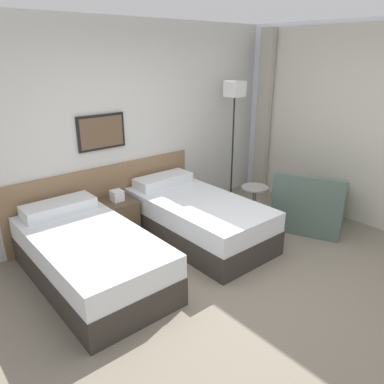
{
  "coord_description": "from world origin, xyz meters",
  "views": [
    {
      "loc": [
        -2.5,
        -2.09,
        2.29
      ],
      "look_at": [
        0.25,
        1.15,
        0.69
      ],
      "focal_mm": 35.0,
      "sensor_mm": 36.0,
      "label": 1
    }
  ],
  "objects_px": {
    "bed_near_door": "(90,256)",
    "side_table": "(254,197)",
    "bed_near_window": "(197,218)",
    "floor_lamp": "(234,101)",
    "armchair": "(309,208)",
    "nightstand": "(119,218)"
  },
  "relations": [
    {
      "from": "bed_near_door",
      "to": "bed_near_window",
      "type": "relative_size",
      "value": 1.0
    },
    {
      "from": "bed_near_window",
      "to": "side_table",
      "type": "xyz_separation_m",
      "value": [
        0.98,
        -0.12,
        0.07
      ]
    },
    {
      "from": "bed_near_window",
      "to": "nightstand",
      "type": "xyz_separation_m",
      "value": [
        -0.75,
        0.7,
        -0.02
      ]
    },
    {
      "from": "bed_near_door",
      "to": "side_table",
      "type": "height_order",
      "value": "bed_near_door"
    },
    {
      "from": "bed_near_window",
      "to": "nightstand",
      "type": "relative_size",
      "value": 3.05
    },
    {
      "from": "bed_near_window",
      "to": "side_table",
      "type": "distance_m",
      "value": 0.98
    },
    {
      "from": "nightstand",
      "to": "floor_lamp",
      "type": "relative_size",
      "value": 0.34
    },
    {
      "from": "nightstand",
      "to": "side_table",
      "type": "relative_size",
      "value": 1.25
    },
    {
      "from": "nightstand",
      "to": "side_table",
      "type": "distance_m",
      "value": 1.91
    },
    {
      "from": "bed_near_window",
      "to": "floor_lamp",
      "type": "bearing_deg",
      "value": 26.25
    },
    {
      "from": "bed_near_door",
      "to": "armchair",
      "type": "height_order",
      "value": "armchair"
    },
    {
      "from": "bed_near_door",
      "to": "floor_lamp",
      "type": "xyz_separation_m",
      "value": [
        2.78,
        0.64,
        1.32
      ]
    },
    {
      "from": "bed_near_door",
      "to": "side_table",
      "type": "distance_m",
      "value": 2.47
    },
    {
      "from": "floor_lamp",
      "to": "side_table",
      "type": "relative_size",
      "value": 3.7
    },
    {
      "from": "side_table",
      "to": "nightstand",
      "type": "bearing_deg",
      "value": 154.51
    },
    {
      "from": "bed_near_window",
      "to": "armchair",
      "type": "height_order",
      "value": "armchair"
    },
    {
      "from": "side_table",
      "to": "bed_near_door",
      "type": "bearing_deg",
      "value": 177.26
    },
    {
      "from": "nightstand",
      "to": "floor_lamp",
      "type": "distance_m",
      "value": 2.44
    },
    {
      "from": "bed_near_window",
      "to": "armchair",
      "type": "xyz_separation_m",
      "value": [
        1.43,
        -0.73,
        -0.02
      ]
    },
    {
      "from": "bed_near_door",
      "to": "armchair",
      "type": "relative_size",
      "value": 1.69
    },
    {
      "from": "bed_near_door",
      "to": "nightstand",
      "type": "bearing_deg",
      "value": 43.29
    },
    {
      "from": "bed_near_window",
      "to": "floor_lamp",
      "type": "height_order",
      "value": "floor_lamp"
    }
  ]
}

